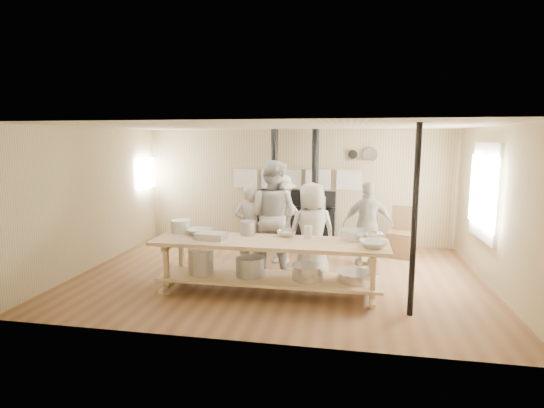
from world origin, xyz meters
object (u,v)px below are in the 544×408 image
Objects in this scene: roasting_pan at (211,236)px; cook_far_left at (250,227)px; stove at (294,223)px; chair at (401,242)px; cook_center at (312,232)px; cook_by_window at (281,219)px; prep_table at (268,261)px; cook_left at (273,216)px; cook_right at (368,224)px.

cook_far_left is at bearing 75.33° from roasting_pan.
stove is 2.56× the size of chair.
cook_by_window is at bearing -78.10° from cook_center.
cook_by_window is 2.57m from chair.
roasting_pan is (-0.89, -0.06, 0.38)m from prep_table.
roasting_pan is (-0.33, -1.25, 0.11)m from cook_far_left.
cook_left is at bearing -131.14° from chair.
cook_far_left reaches higher than prep_table.
cook_by_window reaches higher than roasting_pan.
prep_table is at bearing -111.91° from chair.
cook_far_left is 2.22m from cook_right.
cook_by_window is at bearing 65.24° from roasting_pan.
stove is 1.99m from cook_right.
prep_table is 1.00m from cook_center.
chair is at bearing 48.65° from prep_table.
cook_by_window is (-1.64, -0.13, 0.06)m from cook_right.
stove reaches higher than cook_center.
prep_table is 0.97m from roasting_pan.
cook_by_window is at bearing -136.35° from cook_far_left.
prep_table is 2.25× the size of cook_right.
cook_center is at bearing -42.61° from cook_by_window.
roasting_pan reaches higher than prep_table.
cook_center is (0.60, 0.73, 0.32)m from prep_table.
roasting_pan is at bearing -102.84° from cook_by_window.
stove is 2.38m from cook_center.
cook_left reaches higher than roasting_pan.
cook_by_window is 3.84× the size of roasting_pan.
cook_left is at bearing 59.99° from roasting_pan.
cook_far_left is at bearing -121.76° from cook_by_window.
cook_far_left reaches higher than chair.
cook_far_left is at bearing -107.05° from stove.
cook_right is at bearing 16.49° from cook_by_window.
cook_right is at bearing -155.18° from cook_center.
chair is at bearing -141.39° from cook_right.
cook_right is at bearing 37.53° from roasting_pan.
chair is at bearing -155.70° from cook_center.
roasting_pan is at bearing 72.65° from cook_far_left.
cook_center is at bearing 156.15° from cook_far_left.
cook_left is 1.26× the size of cook_right.
prep_table is 2.28× the size of cook_far_left.
cook_far_left is 1.55× the size of chair.
prep_table is at bearing 4.13° from roasting_pan.
cook_by_window is at bearing -93.51° from stove.
prep_table is 2.41m from cook_right.
cook_center is 1.69m from roasting_pan.
cook_right is at bearing -166.02° from cook_far_left.
chair is (2.82, 1.39, -0.49)m from cook_far_left.
cook_left reaches higher than chair.
stove reaches higher than cook_far_left.
roasting_pan is (-0.89, -3.08, 0.38)m from stove.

